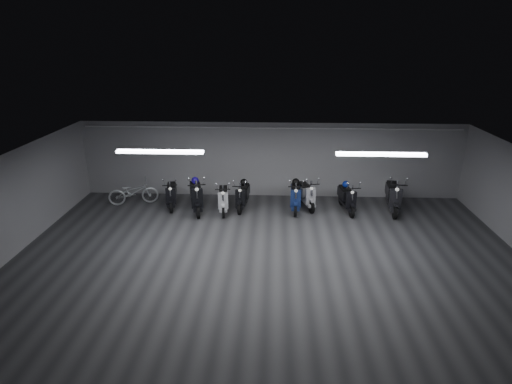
{
  "coord_description": "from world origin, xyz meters",
  "views": [
    {
      "loc": [
        0.14,
        -10.13,
        5.72
      ],
      "look_at": [
        -0.43,
        2.5,
        1.05
      ],
      "focal_mm": 29.71,
      "sensor_mm": 36.0,
      "label": 1
    }
  ],
  "objects_px": {
    "helmet_2": "(346,184)",
    "scooter_9": "(394,191)",
    "scooter_8": "(347,194)",
    "helmet_3": "(296,182)",
    "scooter_4": "(296,192)",
    "scooter_2": "(223,194)",
    "bicycle": "(133,189)",
    "scooter_0": "(171,190)",
    "scooter_6": "(306,190)",
    "helmet_1": "(244,182)",
    "scooter_1": "(196,191)",
    "helmet_0": "(195,181)",
    "scooter_3": "(243,192)"
  },
  "relations": [
    {
      "from": "scooter_0",
      "to": "bicycle",
      "type": "height_order",
      "value": "scooter_0"
    },
    {
      "from": "scooter_2",
      "to": "helmet_1",
      "type": "bearing_deg",
      "value": 31.58
    },
    {
      "from": "scooter_2",
      "to": "helmet_0",
      "type": "xyz_separation_m",
      "value": [
        -1.0,
        0.26,
        0.4
      ]
    },
    {
      "from": "scooter_3",
      "to": "helmet_0",
      "type": "xyz_separation_m",
      "value": [
        -1.65,
        -0.03,
        0.41
      ]
    },
    {
      "from": "scooter_1",
      "to": "helmet_1",
      "type": "bearing_deg",
      "value": 4.01
    },
    {
      "from": "helmet_3",
      "to": "bicycle",
      "type": "bearing_deg",
      "value": 179.29
    },
    {
      "from": "scooter_2",
      "to": "bicycle",
      "type": "distance_m",
      "value": 3.36
    },
    {
      "from": "scooter_0",
      "to": "scooter_6",
      "type": "distance_m",
      "value": 4.76
    },
    {
      "from": "scooter_0",
      "to": "helmet_1",
      "type": "relative_size",
      "value": 6.47
    },
    {
      "from": "bicycle",
      "to": "scooter_0",
      "type": "bearing_deg",
      "value": -114.3
    },
    {
      "from": "helmet_1",
      "to": "helmet_2",
      "type": "height_order",
      "value": "helmet_1"
    },
    {
      "from": "scooter_2",
      "to": "scooter_8",
      "type": "height_order",
      "value": "scooter_8"
    },
    {
      "from": "scooter_6",
      "to": "scooter_9",
      "type": "distance_m",
      "value": 2.97
    },
    {
      "from": "scooter_1",
      "to": "scooter_8",
      "type": "height_order",
      "value": "scooter_1"
    },
    {
      "from": "scooter_3",
      "to": "helmet_2",
      "type": "distance_m",
      "value": 3.58
    },
    {
      "from": "scooter_0",
      "to": "scooter_2",
      "type": "bearing_deg",
      "value": -20.8
    },
    {
      "from": "scooter_4",
      "to": "scooter_9",
      "type": "height_order",
      "value": "scooter_9"
    },
    {
      "from": "scooter_4",
      "to": "helmet_1",
      "type": "relative_size",
      "value": 6.88
    },
    {
      "from": "bicycle",
      "to": "helmet_2",
      "type": "bearing_deg",
      "value": -106.65
    },
    {
      "from": "scooter_4",
      "to": "scooter_2",
      "type": "bearing_deg",
      "value": -172.86
    },
    {
      "from": "scooter_1",
      "to": "scooter_9",
      "type": "distance_m",
      "value": 6.77
    },
    {
      "from": "scooter_0",
      "to": "helmet_1",
      "type": "bearing_deg",
      "value": -6.52
    },
    {
      "from": "helmet_2",
      "to": "scooter_9",
      "type": "bearing_deg",
      "value": -6.7
    },
    {
      "from": "helmet_0",
      "to": "helmet_3",
      "type": "relative_size",
      "value": 0.96
    },
    {
      "from": "helmet_1",
      "to": "helmet_3",
      "type": "relative_size",
      "value": 0.96
    },
    {
      "from": "helmet_1",
      "to": "bicycle",
      "type": "bearing_deg",
      "value": 179.6
    },
    {
      "from": "scooter_2",
      "to": "helmet_0",
      "type": "relative_size",
      "value": 6.49
    },
    {
      "from": "scooter_2",
      "to": "helmet_3",
      "type": "distance_m",
      "value": 2.56
    },
    {
      "from": "scooter_6",
      "to": "scooter_8",
      "type": "relative_size",
      "value": 1.0
    },
    {
      "from": "scooter_0",
      "to": "helmet_2",
      "type": "xyz_separation_m",
      "value": [
        6.1,
        0.12,
        0.29
      ]
    },
    {
      "from": "scooter_1",
      "to": "helmet_2",
      "type": "relative_size",
      "value": 8.2
    },
    {
      "from": "helmet_3",
      "to": "scooter_4",
      "type": "bearing_deg",
      "value": -91.81
    },
    {
      "from": "scooter_8",
      "to": "bicycle",
      "type": "height_order",
      "value": "scooter_8"
    },
    {
      "from": "scooter_9",
      "to": "scooter_8",
      "type": "bearing_deg",
      "value": -171.8
    },
    {
      "from": "scooter_6",
      "to": "scooter_8",
      "type": "xyz_separation_m",
      "value": [
        1.38,
        -0.31,
        -0.0
      ]
    },
    {
      "from": "helmet_0",
      "to": "helmet_1",
      "type": "xyz_separation_m",
      "value": [
        1.67,
        0.26,
        -0.13
      ]
    },
    {
      "from": "scooter_8",
      "to": "bicycle",
      "type": "bearing_deg",
      "value": 168.6
    },
    {
      "from": "scooter_3",
      "to": "scooter_8",
      "type": "bearing_deg",
      "value": 5.43
    },
    {
      "from": "scooter_6",
      "to": "helmet_3",
      "type": "relative_size",
      "value": 6.4
    },
    {
      "from": "helmet_3",
      "to": "helmet_0",
      "type": "bearing_deg",
      "value": -176.43
    },
    {
      "from": "scooter_0",
      "to": "scooter_8",
      "type": "bearing_deg",
      "value": -11.75
    },
    {
      "from": "bicycle",
      "to": "helmet_3",
      "type": "bearing_deg",
      "value": -106.62
    },
    {
      "from": "scooter_9",
      "to": "helmet_2",
      "type": "relative_size",
      "value": 8.35
    },
    {
      "from": "scooter_8",
      "to": "helmet_3",
      "type": "relative_size",
      "value": 6.37
    },
    {
      "from": "scooter_0",
      "to": "helmet_0",
      "type": "xyz_separation_m",
      "value": [
        0.88,
        -0.08,
        0.41
      ]
    },
    {
      "from": "scooter_0",
      "to": "scooter_9",
      "type": "xyz_separation_m",
      "value": [
        7.71,
        -0.07,
        0.12
      ]
    },
    {
      "from": "scooter_3",
      "to": "scooter_1",
      "type": "bearing_deg",
      "value": -162.88
    },
    {
      "from": "scooter_0",
      "to": "scooter_9",
      "type": "bearing_deg",
      "value": -11.2
    },
    {
      "from": "scooter_1",
      "to": "scooter_8",
      "type": "distance_m",
      "value": 5.19
    },
    {
      "from": "helmet_1",
      "to": "helmet_2",
      "type": "distance_m",
      "value": 3.54
    }
  ]
}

